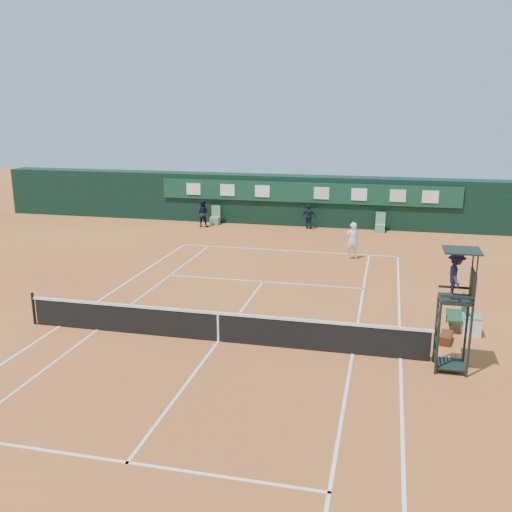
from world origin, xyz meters
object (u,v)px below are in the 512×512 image
(player_bench, at_px, (460,312))
(cooler, at_px, (471,325))
(tennis_net, at_px, (218,326))
(player, at_px, (352,241))
(umpire_chair, at_px, (457,285))

(player_bench, relative_size, cooler, 1.86)
(tennis_net, relative_size, player, 7.30)
(tennis_net, xyz_separation_m, cooler, (7.68, 2.35, -0.18))
(umpire_chair, bearing_deg, cooler, 71.81)
(player, bearing_deg, tennis_net, 55.25)
(cooler, xyz_separation_m, player, (-4.36, 8.72, 0.56))
(cooler, bearing_deg, player, 116.55)
(cooler, bearing_deg, player_bench, 128.64)
(player_bench, distance_m, cooler, 0.59)
(cooler, bearing_deg, tennis_net, -163.01)
(player, bearing_deg, umpire_chair, 88.74)
(tennis_net, distance_m, player, 11.56)
(tennis_net, relative_size, player_bench, 10.75)
(umpire_chair, relative_size, player_bench, 2.85)
(player_bench, xyz_separation_m, cooler, (0.33, -0.41, -0.27))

